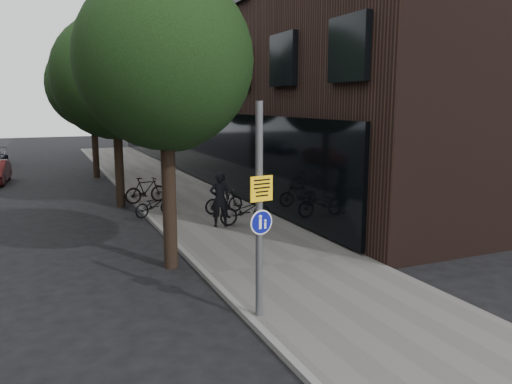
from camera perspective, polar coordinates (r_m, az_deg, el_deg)
ground at (r=10.64m, az=10.84°, el=-13.82°), size 120.00×120.00×0.00m
sidewalk at (r=19.36m, az=-5.44°, el=-2.48°), size 4.50×60.00×0.12m
curb_edge at (r=18.80m, az=-11.97°, el=-3.02°), size 0.15×60.00×0.13m
building_right_dark_brick at (r=33.44m, az=1.66°, el=18.30°), size 12.00×40.00×18.00m
street_tree_near at (r=12.99m, az=-10.18°, el=13.63°), size 4.40×4.40×7.50m
street_tree_mid at (r=21.34m, az=-15.67°, el=12.04°), size 5.00×5.00×7.80m
street_tree_far at (r=30.27m, az=-18.14°, el=11.27°), size 5.00×5.00×7.80m
signpost at (r=9.57m, az=0.36°, el=-2.18°), size 0.49×0.14×4.21m
pedestrian at (r=16.92m, az=-4.15°, el=-0.85°), size 0.78×0.61×1.88m
parked_bike_facade_near at (r=17.30m, az=-1.25°, el=-2.09°), size 1.89×0.69×0.98m
parked_bike_facade_far at (r=19.02m, az=-3.68°, el=-1.01°), size 1.65×0.67×0.96m
parked_bike_curb_near at (r=18.90m, az=-11.54°, el=-1.43°), size 1.74×1.13×0.86m
parked_bike_curb_far at (r=21.44m, az=-12.47°, el=0.22°), size 1.87×0.78×1.09m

